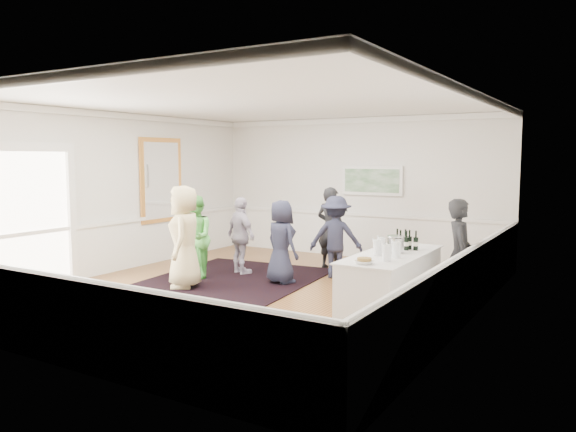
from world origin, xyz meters
The scene contains 23 objects.
floor centered at (0.00, 0.00, 0.00)m, with size 8.00×8.00×0.00m, color #936030.
ceiling centered at (0.00, 0.00, 3.20)m, with size 7.00×8.00×0.02m, color white.
wall_left centered at (-3.50, 0.00, 1.60)m, with size 0.02×8.00×3.20m, color white.
wall_right centered at (3.50, 0.00, 1.60)m, with size 0.02×8.00×3.20m, color white.
wall_back centered at (0.00, 4.00, 1.60)m, with size 7.00×0.02×3.20m, color white.
wall_front centered at (0.00, -4.00, 1.60)m, with size 7.00×0.02×3.20m, color white.
wainscoting centered at (0.00, 0.00, 0.50)m, with size 7.00×8.00×1.00m, color white, non-canonical shape.
mirror centered at (-3.45, 1.30, 1.80)m, with size 0.05×1.25×1.85m.
doorway centered at (-3.45, -1.90, 1.42)m, with size 0.10×1.78×2.56m.
landscape_painting centered at (0.40, 3.95, 1.78)m, with size 1.44×0.06×0.66m.
area_rug centered at (-0.95, 0.38, 0.01)m, with size 2.90×3.81×0.02m, color black.
serving_table centered at (2.45, -0.22, 0.46)m, with size 0.86×2.27×0.92m.
bartender centered at (3.20, 0.64, 0.84)m, with size 0.61×0.40×1.69m, color black.
guest_tan centered at (-1.32, -0.40, 0.91)m, with size 0.89×0.58×1.81m, color tan.
guest_green centered at (-1.63, 0.25, 0.79)m, with size 0.77×0.60×1.59m, color #54BA4A.
guest_lilac centered at (-1.15, 1.07, 0.76)m, with size 0.89×0.37×1.53m, color #B6AABE.
guest_dark_a centered at (0.59, 1.74, 0.79)m, with size 1.01×0.58×1.57m, color #202236.
guest_dark_b centered at (0.13, 2.44, 0.85)m, with size 0.62×0.41×1.70m, color black.
guest_navy centered at (-0.04, 0.78, 0.76)m, with size 0.75×0.49×1.53m, color #202236.
wine_bottles centered at (2.49, 0.26, 1.07)m, with size 0.39×0.23×0.31m.
juice_pitchers centered at (2.46, -0.50, 1.04)m, with size 0.44×0.70×0.24m.
ice_bucket centered at (2.46, -0.09, 1.03)m, with size 0.26×0.26×0.24m, color silver.
nut_bowl centered at (2.42, -1.14, 0.96)m, with size 0.24×0.24×0.08m.
Camera 1 is at (5.27, -7.83, 2.30)m, focal length 35.00 mm.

